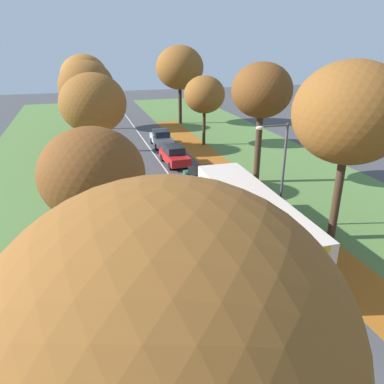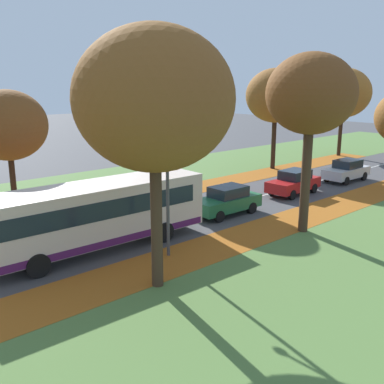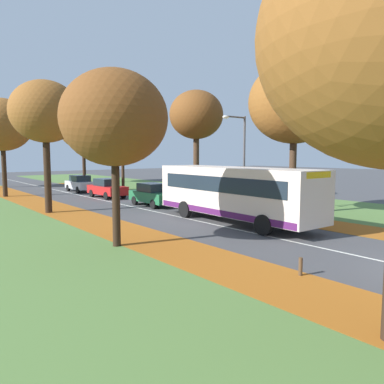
{
  "view_description": "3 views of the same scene",
  "coord_description": "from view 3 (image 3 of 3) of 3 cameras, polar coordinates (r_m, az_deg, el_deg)",
  "views": [
    {
      "loc": [
        -6.37,
        -4.76,
        9.95
      ],
      "look_at": [
        -0.78,
        13.96,
        2.09
      ],
      "focal_mm": 35.0,
      "sensor_mm": 36.0,
      "label": 1
    },
    {
      "loc": [
        18.29,
        0.96,
        7.37
      ],
      "look_at": [
        1.14,
        16.4,
        1.66
      ],
      "focal_mm": 42.0,
      "sensor_mm": 36.0,
      "label": 2
    },
    {
      "loc": [
        -13.0,
        -3.69,
        3.67
      ],
      "look_at": [
        -0.24,
        12.29,
        1.61
      ],
      "focal_mm": 35.0,
      "sensor_mm": 36.0,
      "label": 3
    }
  ],
  "objects": [
    {
      "name": "tree_left_far",
      "position": [
        36.36,
        -26.99,
        9.1
      ],
      "size": [
        5.0,
        5.0,
        8.46
      ],
      "color": "black",
      "rests_on": "ground"
    },
    {
      "name": "tree_left_near",
      "position": [
        15.13,
        -11.75,
        10.93
      ],
      "size": [
        4.19,
        4.19,
        6.97
      ],
      "color": "black",
      "rests_on": "ground"
    },
    {
      "name": "leaf_litter_right",
      "position": [
        25.22,
        6.2,
        -2.63
      ],
      "size": [
        2.8,
        60.0,
        0.0
      ],
      "primitive_type": "cube",
      "color": "#9E5619",
      "rests_on": "grass_verge_right"
    },
    {
      "name": "tree_right_near",
      "position": [
        23.8,
        15.35,
        13.01
      ],
      "size": [
        5.49,
        5.49,
        9.25
      ],
      "color": "#422D1E",
      "rests_on": "ground"
    },
    {
      "name": "grass_verge_right",
      "position": [
        32.67,
        4.52,
        -0.71
      ],
      "size": [
        12.0,
        90.0,
        0.01
      ],
      "primitive_type": "cube",
      "color": "#517538",
      "rests_on": "ground"
    },
    {
      "name": "tree_right_far",
      "position": [
        39.64,
        -10.57,
        7.68
      ],
      "size": [
        4.07,
        4.07,
        6.92
      ],
      "color": "#382619",
      "rests_on": "ground"
    },
    {
      "name": "tree_right_distant",
      "position": [
        50.22,
        -16.27,
        9.25
      ],
      "size": [
        5.93,
        5.93,
        9.62
      ],
      "color": "black",
      "rests_on": "ground"
    },
    {
      "name": "leaf_litter_left",
      "position": [
        19.92,
        -13.02,
        -4.99
      ],
      "size": [
        2.8,
        60.0,
        0.0
      ],
      "primitive_type": "cube",
      "color": "#9E5619",
      "rests_on": "grass_verge_left"
    },
    {
      "name": "car_silver_third_in_line",
      "position": [
        38.52,
        -16.63,
        1.26
      ],
      "size": [
        1.81,
        4.21,
        1.62
      ],
      "color": "#B7BABF",
      "rests_on": "ground"
    },
    {
      "name": "bollard_third",
      "position": [
        12.01,
        16.21,
        -10.87
      ],
      "size": [
        0.12,
        0.12,
        0.57
      ],
      "primitive_type": "cylinder",
      "color": "#4C3823",
      "rests_on": "ground"
    },
    {
      "name": "car_green_lead",
      "position": [
        26.86,
        -5.96,
        -0.39
      ],
      "size": [
        1.85,
        4.23,
        1.62
      ],
      "color": "#1E6038",
      "rests_on": "ground"
    },
    {
      "name": "road_centre_line",
      "position": [
        27.27,
        -9.75,
        -2.06
      ],
      "size": [
        0.12,
        80.0,
        0.01
      ],
      "primitive_type": "cube",
      "color": "silver",
      "rests_on": "ground"
    },
    {
      "name": "tree_left_mid",
      "position": [
        25.2,
        -21.49,
        11.23
      ],
      "size": [
        4.24,
        4.24,
        8.21
      ],
      "color": "black",
      "rests_on": "ground"
    },
    {
      "name": "bus",
      "position": [
        20.24,
        6.48,
        0.13
      ],
      "size": [
        2.86,
        10.46,
        2.98
      ],
      "color": "beige",
      "rests_on": "ground"
    },
    {
      "name": "tree_right_mid",
      "position": [
        30.18,
        0.66,
        11.58
      ],
      "size": [
        4.27,
        4.27,
        8.72
      ],
      "color": "#422D1E",
      "rests_on": "ground"
    },
    {
      "name": "streetlamp_right",
      "position": [
        23.2,
        7.38,
        5.87
      ],
      "size": [
        1.89,
        0.28,
        6.0
      ],
      "color": "#47474C",
      "rests_on": "ground"
    },
    {
      "name": "car_red_following",
      "position": [
        32.62,
        -12.82,
        0.58
      ],
      "size": [
        1.93,
        4.27,
        1.62
      ],
      "color": "#B21919",
      "rests_on": "ground"
    }
  ]
}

